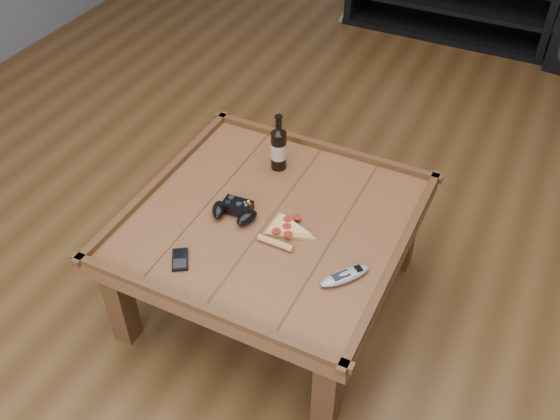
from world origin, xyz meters
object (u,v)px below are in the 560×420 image
at_px(game_controller, 235,210).
at_px(smartphone, 180,259).
at_px(game_console, 350,3).
at_px(pizza_slice, 285,230).
at_px(remote_control, 345,276).
at_px(beer_bottle, 279,147).
at_px(coffee_table, 271,229).

xyz_separation_m(game_controller, smartphone, (-0.06, -0.29, -0.02)).
bearing_deg(game_controller, game_console, 98.27).
height_order(smartphone, game_console, smartphone).
distance_m(pizza_slice, smartphone, 0.39).
relative_size(smartphone, remote_control, 0.63).
xyz_separation_m(beer_bottle, game_console, (-0.59, 2.37, -0.44)).
height_order(pizza_slice, game_console, pizza_slice).
xyz_separation_m(beer_bottle, smartphone, (-0.07, -0.62, -0.09)).
xyz_separation_m(beer_bottle, game_controller, (-0.02, -0.33, -0.07)).
bearing_deg(coffee_table, smartphone, -118.32).
distance_m(beer_bottle, smartphone, 0.63).
bearing_deg(game_console, coffee_table, -82.75).
bearing_deg(game_controller, pizza_slice, -2.93).
bearing_deg(pizza_slice, smartphone, -131.10).
bearing_deg(smartphone, game_console, 67.26).
height_order(beer_bottle, remote_control, beer_bottle).
bearing_deg(beer_bottle, smartphone, -96.61).
height_order(coffee_table, game_console, coffee_table).
bearing_deg(coffee_table, game_controller, -159.10).
distance_m(game_controller, smartphone, 0.29).
height_order(beer_bottle, pizza_slice, beer_bottle).
height_order(pizza_slice, smartphone, pizza_slice).
bearing_deg(game_controller, coffee_table, 17.23).
height_order(game_controller, game_console, game_controller).
height_order(coffee_table, smartphone, coffee_table).
xyz_separation_m(smartphone, game_console, (-0.52, 2.99, -0.35)).
distance_m(coffee_table, beer_bottle, 0.34).
bearing_deg(game_controller, smartphone, -104.63).
bearing_deg(remote_control, smartphone, -124.98).
distance_m(pizza_slice, remote_control, 0.30).
bearing_deg(game_controller, beer_bottle, 83.51).
bearing_deg(beer_bottle, remote_control, -43.78).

